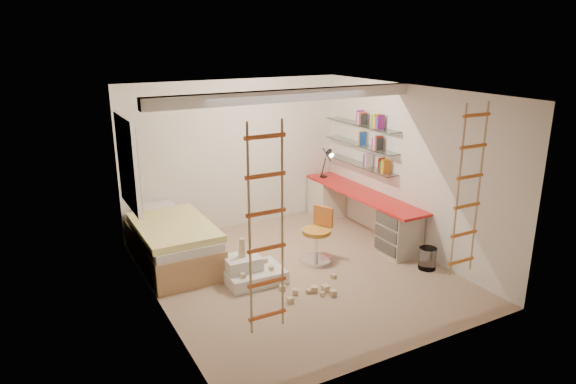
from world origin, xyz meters
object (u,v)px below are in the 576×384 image
desk (360,211)px  bed (172,242)px  swivel_chair (317,242)px  play_platform (251,271)px

desk → bed: 3.22m
bed → swivel_chair: bearing=-27.1°
bed → play_platform: 1.37m
play_platform → swivel_chair: bearing=5.7°
swivel_chair → play_platform: size_ratio=1.01×
desk → swivel_chair: (-1.25, -0.63, -0.10)m
swivel_chair → play_platform: bearing=-174.3°
bed → play_platform: (0.78, -1.11, -0.19)m
bed → play_platform: bearing=-54.9°
bed → desk: bearing=-6.5°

